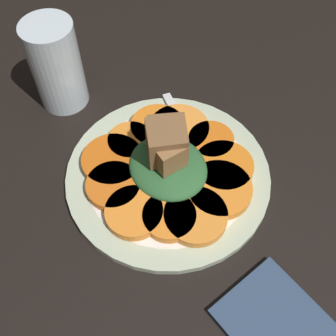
# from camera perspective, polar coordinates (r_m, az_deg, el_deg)

# --- Properties ---
(table_slab) EXTENTS (1.20, 1.20, 0.02)m
(table_slab) POSITION_cam_1_polar(r_m,az_deg,el_deg) (0.54, -0.00, -1.83)
(table_slab) COLOR black
(table_slab) RESTS_ON ground
(plate) EXTENTS (0.26, 0.26, 0.01)m
(plate) POSITION_cam_1_polar(r_m,az_deg,el_deg) (0.53, -0.00, -0.96)
(plate) COLOR beige
(plate) RESTS_ON table_slab
(carrot_slice_0) EXTENTS (0.06, 0.06, 0.01)m
(carrot_slice_0) POSITION_cam_1_polar(r_m,az_deg,el_deg) (0.55, 5.90, 3.62)
(carrot_slice_0) COLOR orange
(carrot_slice_0) RESTS_ON plate
(carrot_slice_1) EXTENTS (0.08, 0.08, 0.01)m
(carrot_slice_1) POSITION_cam_1_polar(r_m,az_deg,el_deg) (0.56, 1.50, 5.26)
(carrot_slice_1) COLOR orange
(carrot_slice_1) RESTS_ON plate
(carrot_slice_2) EXTENTS (0.07, 0.07, 0.01)m
(carrot_slice_2) POSITION_cam_1_polar(r_m,az_deg,el_deg) (0.56, -1.43, 5.56)
(carrot_slice_2) COLOR orange
(carrot_slice_2) RESTS_ON plate
(carrot_slice_3) EXTENTS (0.06, 0.06, 0.01)m
(carrot_slice_3) POSITION_cam_1_polar(r_m,az_deg,el_deg) (0.55, -5.09, 3.58)
(carrot_slice_3) COLOR orange
(carrot_slice_3) RESTS_ON plate
(carrot_slice_4) EXTENTS (0.08, 0.08, 0.01)m
(carrot_slice_4) POSITION_cam_1_polar(r_m,az_deg,el_deg) (0.53, -7.51, 1.02)
(carrot_slice_4) COLOR orange
(carrot_slice_4) RESTS_ON plate
(carrot_slice_5) EXTENTS (0.07, 0.07, 0.01)m
(carrot_slice_5) POSITION_cam_1_polar(r_m,az_deg,el_deg) (0.51, -7.42, -2.42)
(carrot_slice_5) COLOR orange
(carrot_slice_5) RESTS_ON plate
(carrot_slice_6) EXTENTS (0.07, 0.07, 0.01)m
(carrot_slice_6) POSITION_cam_1_polar(r_m,az_deg,el_deg) (0.49, -4.62, -6.01)
(carrot_slice_6) COLOR orange
(carrot_slice_6) RESTS_ON plate
(carrot_slice_7) EXTENTS (0.06, 0.06, 0.01)m
(carrot_slice_7) POSITION_cam_1_polar(r_m,az_deg,el_deg) (0.49, 0.16, -6.60)
(carrot_slice_7) COLOR orange
(carrot_slice_7) RESTS_ON plate
(carrot_slice_8) EXTENTS (0.07, 0.07, 0.01)m
(carrot_slice_8) POSITION_cam_1_polar(r_m,az_deg,el_deg) (0.49, 3.75, -6.49)
(carrot_slice_8) COLOR orange
(carrot_slice_8) RESTS_ON plate
(carrot_slice_9) EXTENTS (0.08, 0.08, 0.01)m
(carrot_slice_9) POSITION_cam_1_polar(r_m,az_deg,el_deg) (0.51, 6.98, -2.89)
(carrot_slice_9) COLOR orange
(carrot_slice_9) RESTS_ON plate
(carrot_slice_10) EXTENTS (0.07, 0.07, 0.01)m
(carrot_slice_10) POSITION_cam_1_polar(r_m,az_deg,el_deg) (0.53, 7.52, 0.19)
(carrot_slice_10) COLOR orange
(carrot_slice_10) RESTS_ON plate
(center_pile) EXTENTS (0.10, 0.09, 0.07)m
(center_pile) POSITION_cam_1_polar(r_m,az_deg,el_deg) (0.51, -0.08, 1.70)
(center_pile) COLOR #2D6033
(center_pile) RESTS_ON plate
(fork) EXTENTS (0.18, 0.07, 0.00)m
(fork) POSITION_cam_1_polar(r_m,az_deg,el_deg) (0.55, 3.35, 2.97)
(fork) COLOR silver
(fork) RESTS_ON plate
(water_glass) EXTENTS (0.07, 0.07, 0.13)m
(water_glass) POSITION_cam_1_polar(r_m,az_deg,el_deg) (0.59, -14.89, 13.28)
(water_glass) COLOR silver
(water_glass) RESTS_ON table_slab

